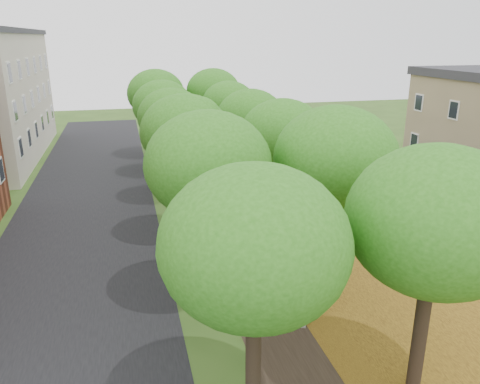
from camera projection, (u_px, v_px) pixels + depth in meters
street_asphalt at (83, 228)px, 25.04m from camera, size 8.00×70.00×0.01m
footpath at (220, 216)px, 26.76m from camera, size 3.20×70.00×0.01m
leaf_verge at (302, 208)px, 27.91m from camera, size 7.50×70.00×0.01m
parking_lot at (417, 192)px, 30.78m from camera, size 9.00×16.00×0.01m
tree_row_west at (178, 127)px, 24.63m from camera, size 4.34×34.34×7.08m
tree_row_east at (265, 123)px, 25.73m from camera, size 4.34×34.34×7.08m
bench at (295, 303)px, 17.11m from camera, size 1.08×1.98×0.90m
car_silver at (427, 208)px, 25.85m from camera, size 4.71×3.10×1.49m
car_red at (454, 211)px, 25.47m from camera, size 4.69×2.57×1.47m
car_grey at (400, 192)px, 28.37m from camera, size 5.58×3.38×1.51m
car_white at (368, 175)px, 32.15m from camera, size 5.22×2.84×1.39m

